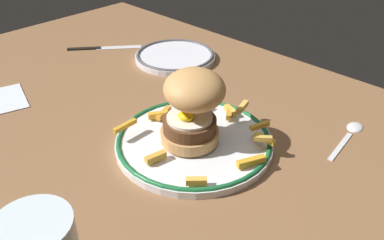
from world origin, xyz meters
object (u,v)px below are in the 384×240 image
at_px(burger, 193,106).
at_px(spoon, 352,130).
at_px(dinner_plate, 192,140).
at_px(knife, 98,48).
at_px(side_plate, 175,56).

height_order(burger, spoon, burger).
distance_m(dinner_plate, spoon, 0.27).
distance_m(dinner_plate, knife, 0.46).
height_order(burger, knife, burger).
distance_m(knife, spoon, 0.62).
height_order(burger, side_plate, burger).
relative_size(knife, spoon, 1.11).
bearing_deg(dinner_plate, spoon, 51.58).
bearing_deg(knife, burger, -16.07).
distance_m(dinner_plate, side_plate, 0.33).
relative_size(burger, side_plate, 0.74).
bearing_deg(knife, side_plate, 25.59).
xyz_separation_m(dinner_plate, knife, (-0.44, 0.12, -0.01)).
xyz_separation_m(burger, side_plate, (-0.26, 0.22, -0.07)).
relative_size(side_plate, spoon, 1.38).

